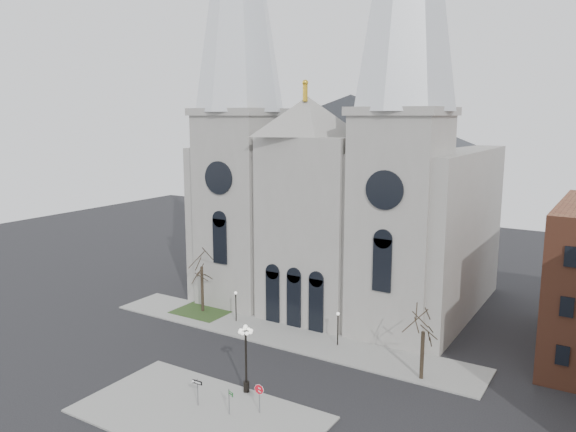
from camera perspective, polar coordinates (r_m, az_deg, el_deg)
The scene contains 13 objects.
ground at distance 49.10m, azimuth -7.84°, elevation -16.03°, with size 160.00×160.00×0.00m, color black.
sidewalk_near at distance 43.98m, azimuth -9.03°, elevation -19.28°, with size 18.00×10.00×0.14m, color gray.
sidewalk_far at distance 57.20m, azimuth -0.68°, elevation -11.95°, with size 40.00×6.00×0.14m, color gray.
grass_patch at distance 64.09m, azimuth -8.64°, elevation -9.57°, with size 6.00×5.00×0.18m, color #273E1A.
cathedral at distance 63.40m, azimuth 5.08°, elevation 7.31°, with size 33.00×26.66×54.00m.
tree_left at distance 62.46m, azimuth -8.77°, elevation -4.81°, with size 3.20×3.20×7.50m.
tree_right at distance 47.95m, azimuth 13.58°, elevation -11.06°, with size 3.20×3.20×6.00m.
ped_lamp_left at distance 60.01m, azimuth -5.32°, elevation -8.61°, with size 0.32×0.32×3.26m.
ped_lamp_right at distance 54.03m, azimuth 5.09°, elevation -10.77°, with size 0.32×0.32×3.26m.
stop_sign at distance 42.86m, azimuth -2.92°, elevation -17.43°, with size 0.77×0.28×2.24m.
globe_lamp at distance 44.96m, azimuth -4.30°, elevation -13.41°, with size 1.29×1.29×5.57m.
one_way_sign at distance 44.36m, azimuth -9.18°, elevation -16.81°, with size 0.93×0.09×2.11m.
street_name_sign at distance 42.93m, azimuth -5.95°, elevation -18.07°, with size 0.60×0.26×1.97m.
Camera 1 is at (28.40, -33.74, 21.59)m, focal length 35.00 mm.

